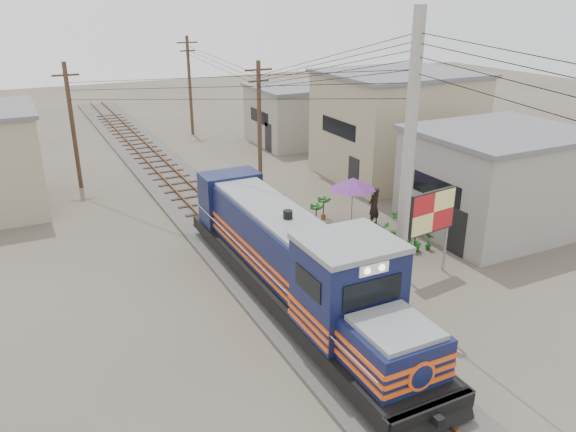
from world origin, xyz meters
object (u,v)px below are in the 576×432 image
locomotive (295,263)px  vendor (374,206)px  market_umbrella (353,184)px  billboard (432,214)px

locomotive → vendor: (6.77, 4.97, -0.68)m
locomotive → vendor: 8.43m
locomotive → market_umbrella: bearing=42.6°
locomotive → billboard: bearing=-4.3°
locomotive → billboard: (5.58, -0.42, 0.98)m
locomotive → billboard: 5.68m
locomotive → market_umbrella: locomotive is taller
locomotive → billboard: size_ratio=4.19×
locomotive → vendor: locomotive is taller
billboard → market_umbrella: bearing=81.2°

